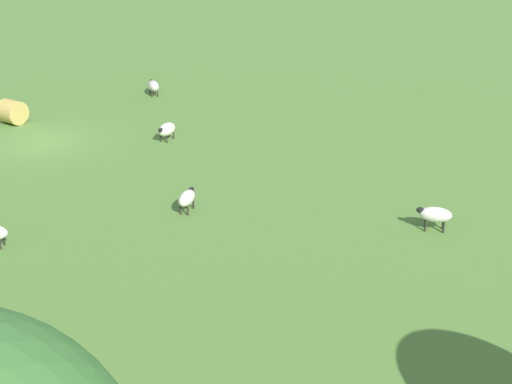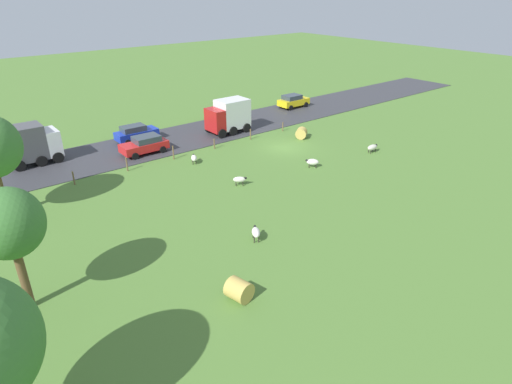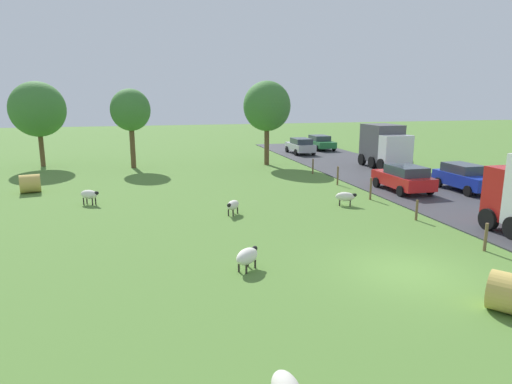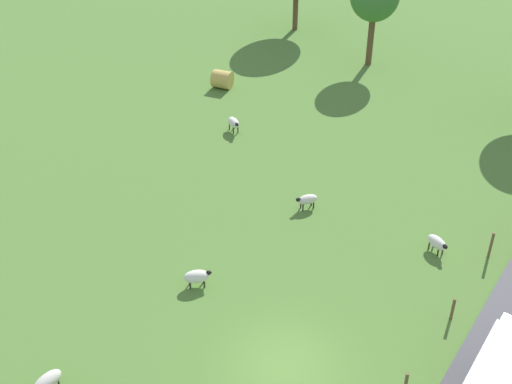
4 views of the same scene
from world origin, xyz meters
TOP-DOWN VIEW (x-y plane):
  - ground_plane at (0.00, 0.00)m, footprint 160.00×160.00m
  - sheep_0 at (-11.49, 12.87)m, footprint 1.15×0.97m
  - sheep_1 at (-4.27, 8.75)m, footprint 0.96×1.09m
  - sheep_2 at (-6.18, -5.62)m, footprint 0.58×1.29m
  - sheep_3 at (-5.24, 1.53)m, footprint 1.13×1.13m
  - sheep_4 at (2.07, 9.11)m, footprint 1.17×0.91m
  - hay_bale_1 at (-15.36, 17.07)m, footprint 1.38×1.35m
  - fence_post_2 at (4.10, 5.58)m, footprint 0.12×0.12m
  - fence_post_3 at (4.10, 10.06)m, footprint 0.12×0.12m

SIDE VIEW (x-z plane):
  - ground_plane at x=0.00m, z-range 0.00..0.00m
  - sheep_4 at x=2.07m, z-range 0.12..0.87m
  - sheep_2 at x=-6.18m, z-range 0.11..0.88m
  - sheep_3 at x=-5.24m, z-range 0.11..0.88m
  - sheep_1 at x=-4.27m, z-range 0.13..0.87m
  - fence_post_2 at x=4.10m, z-range 0.00..1.00m
  - sheep_0 at x=-11.49m, z-range 0.15..0.97m
  - hay_bale_1 at x=-15.36m, z-range 0.00..1.13m
  - fence_post_3 at x=4.10m, z-range 0.00..1.29m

